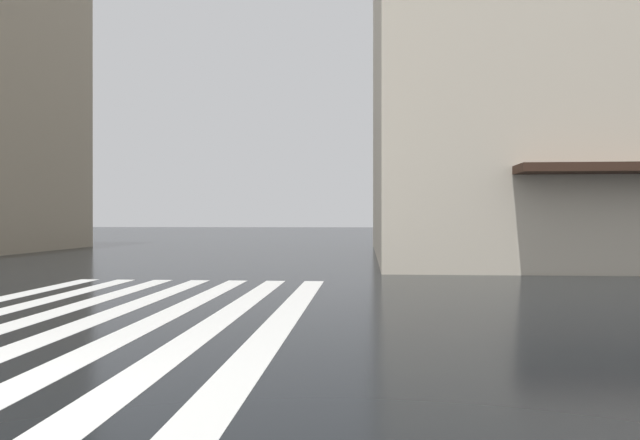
{
  "coord_description": "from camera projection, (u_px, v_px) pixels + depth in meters",
  "views": [
    {
      "loc": [
        -4.8,
        -3.8,
        1.62
      ],
      "look_at": [
        9.16,
        -2.74,
        1.59
      ],
      "focal_mm": 33.34,
      "sensor_mm": 36.0,
      "label": 1
    }
  ],
  "objects": [
    {
      "name": "zebra_crossing",
      "position": [
        83.0,
        324.0,
        9.1
      ],
      "size": [
        13.0,
        6.5,
        0.01
      ],
      "color": "silver",
      "rests_on": "ground_plane"
    }
  ]
}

